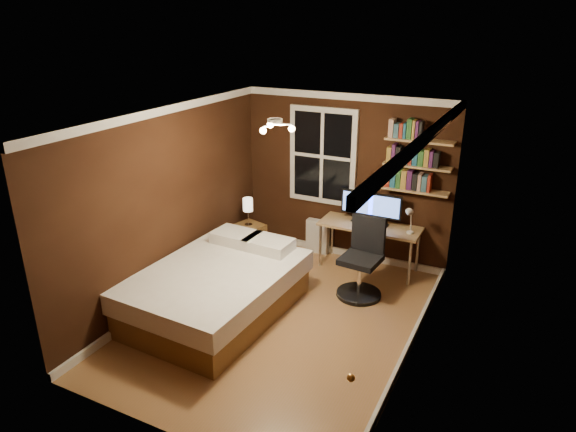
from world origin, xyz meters
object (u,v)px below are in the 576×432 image
at_px(bedside_lamp, 248,212).
at_px(desk, 370,229).
at_px(monitor_left, 358,206).
at_px(nightstand, 249,240).
at_px(monitor_right, 384,210).
at_px(desk_lamp, 410,220).
at_px(radiator, 318,236).
at_px(bed, 218,289).
at_px(office_chair, 362,266).

bearing_deg(bedside_lamp, desk, 12.51).
xyz_separation_m(bedside_lamp, monitor_left, (1.58, 0.47, 0.20)).
bearing_deg(bedside_lamp, monitor_left, 16.62).
distance_m(nightstand, monitor_right, 2.13).
relative_size(nightstand, bedside_lamp, 1.17).
bearing_deg(desk_lamp, radiator, 168.62).
distance_m(bedside_lamp, radiator, 1.17).
height_order(bed, monitor_right, monitor_right).
relative_size(bed, bedside_lamp, 5.22).
height_order(desk, desk_lamp, desk_lamp).
bearing_deg(monitor_left, bedside_lamp, -163.38).
xyz_separation_m(monitor_right, desk_lamp, (0.42, -0.18, -0.01)).
xyz_separation_m(bed, radiator, (0.41, 2.19, -0.05)).
relative_size(monitor_left, monitor_right, 1.00).
xyz_separation_m(bedside_lamp, radiator, (0.91, 0.59, -0.46)).
relative_size(desk, monitor_left, 2.87).
bearing_deg(bed, monitor_left, 65.13).
bearing_deg(nightstand, monitor_left, 32.27).
distance_m(nightstand, desk_lamp, 2.49).
bearing_deg(monitor_left, nightstand, -163.38).
xyz_separation_m(nightstand, radiator, (0.91, 0.59, 0.01)).
bearing_deg(bedside_lamp, radiator, 32.99).
bearing_deg(office_chair, desk, 106.55).
bearing_deg(radiator, nightstand, -147.01).
bearing_deg(radiator, office_chair, -42.49).
distance_m(bed, bedside_lamp, 1.73).
bearing_deg(monitor_left, bed, -117.46).
height_order(monitor_left, monitor_right, same).
bearing_deg(bedside_lamp, bed, -72.64).
distance_m(bedside_lamp, monitor_right, 2.03).
height_order(bedside_lamp, radiator, bedside_lamp).
height_order(monitor_left, office_chair, monitor_left).
bearing_deg(bed, bedside_lamp, 109.95).
bearing_deg(monitor_left, radiator, 170.13).
height_order(bedside_lamp, office_chair, office_chair).
height_order(radiator, monitor_left, monitor_left).
xyz_separation_m(desk, office_chair, (0.16, -0.77, -0.21)).
bearing_deg(bedside_lamp, nightstand, 0.00).
height_order(nightstand, bedside_lamp, bedside_lamp).
xyz_separation_m(desk_lamp, office_chair, (-0.43, -0.66, -0.49)).
bearing_deg(radiator, bedside_lamp, -147.01).
xyz_separation_m(bedside_lamp, desk_lamp, (2.39, 0.29, 0.19)).
bearing_deg(nightstand, office_chair, 4.86).
relative_size(desk, office_chair, 1.35).
distance_m(bed, nightstand, 1.68).
relative_size(nightstand, desk, 0.35).
bearing_deg(nightstand, desk_lamp, 22.61).
bearing_deg(bed, radiator, 82.11).
bearing_deg(desk, monitor_left, 161.62).
xyz_separation_m(nightstand, office_chair, (1.96, -0.37, 0.17)).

